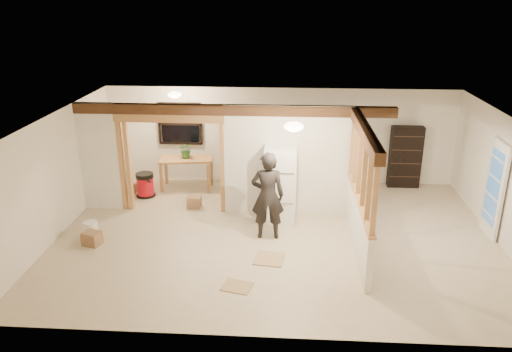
# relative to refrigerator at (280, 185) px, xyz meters

# --- Properties ---
(floor) EXTENTS (9.00, 6.50, 0.01)m
(floor) POSITION_rel_refrigerator_xyz_m (-0.05, -0.81, -0.84)
(floor) COLOR #C6B093
(floor) RESTS_ON ground
(ceiling) EXTENTS (9.00, 6.50, 0.01)m
(ceiling) POSITION_rel_refrigerator_xyz_m (-0.05, -0.81, 1.67)
(ceiling) COLOR white
(wall_back) EXTENTS (9.00, 0.01, 2.50)m
(wall_back) POSITION_rel_refrigerator_xyz_m (-0.05, 2.44, 0.42)
(wall_back) COLOR silver
(wall_back) RESTS_ON floor
(wall_front) EXTENTS (9.00, 0.01, 2.50)m
(wall_front) POSITION_rel_refrigerator_xyz_m (-0.05, -4.06, 0.42)
(wall_front) COLOR silver
(wall_front) RESTS_ON floor
(wall_left) EXTENTS (0.01, 6.50, 2.50)m
(wall_left) POSITION_rel_refrigerator_xyz_m (-4.55, -0.81, 0.42)
(wall_left) COLOR silver
(wall_left) RESTS_ON floor
(wall_right) EXTENTS (0.01, 6.50, 2.50)m
(wall_right) POSITION_rel_refrigerator_xyz_m (4.45, -0.81, 0.42)
(wall_right) COLOR silver
(wall_right) RESTS_ON floor
(partition_left_stub) EXTENTS (0.90, 0.12, 2.50)m
(partition_left_stub) POSITION_rel_refrigerator_xyz_m (-4.10, 0.39, 0.42)
(partition_left_stub) COLOR white
(partition_left_stub) RESTS_ON floor
(partition_center) EXTENTS (2.80, 0.12, 2.50)m
(partition_center) POSITION_rel_refrigerator_xyz_m (0.15, 0.39, 0.42)
(partition_center) COLOR white
(partition_center) RESTS_ON floor
(doorway_frame) EXTENTS (2.46, 0.14, 2.20)m
(doorway_frame) POSITION_rel_refrigerator_xyz_m (-2.45, 0.39, 0.27)
(doorway_frame) COLOR #B3804B
(doorway_frame) RESTS_ON floor
(header_beam_back) EXTENTS (7.00, 0.18, 0.22)m
(header_beam_back) POSITION_rel_refrigerator_xyz_m (-1.05, 0.39, 1.55)
(header_beam_back) COLOR #4A2D19
(header_beam_back) RESTS_ON ceiling
(header_beam_right) EXTENTS (0.18, 3.30, 0.22)m
(header_beam_right) POSITION_rel_refrigerator_xyz_m (1.55, -1.21, 1.55)
(header_beam_right) COLOR #4A2D19
(header_beam_right) RESTS_ON ceiling
(pony_wall) EXTENTS (0.12, 3.20, 1.00)m
(pony_wall) POSITION_rel_refrigerator_xyz_m (1.55, -1.21, -0.33)
(pony_wall) COLOR white
(pony_wall) RESTS_ON floor
(stud_partition) EXTENTS (0.14, 3.20, 1.32)m
(stud_partition) POSITION_rel_refrigerator_xyz_m (1.55, -1.21, 0.83)
(stud_partition) COLOR #B3804B
(stud_partition) RESTS_ON pony_wall
(window_back) EXTENTS (1.12, 0.10, 1.10)m
(window_back) POSITION_rel_refrigerator_xyz_m (-2.65, 2.36, 0.72)
(window_back) COLOR black
(window_back) RESTS_ON wall_back
(french_door) EXTENTS (0.12, 0.86, 2.00)m
(french_door) POSITION_rel_refrigerator_xyz_m (4.37, -0.41, 0.17)
(french_door) COLOR white
(french_door) RESTS_ON floor
(ceiling_dome_main) EXTENTS (0.36, 0.36, 0.16)m
(ceiling_dome_main) POSITION_rel_refrigerator_xyz_m (0.25, -1.31, 1.65)
(ceiling_dome_main) COLOR #FFEABF
(ceiling_dome_main) RESTS_ON ceiling
(ceiling_dome_util) EXTENTS (0.32, 0.32, 0.14)m
(ceiling_dome_util) POSITION_rel_refrigerator_xyz_m (-2.55, 1.49, 1.65)
(ceiling_dome_util) COLOR #FFEABF
(ceiling_dome_util) RESTS_ON ceiling
(hanging_bulb) EXTENTS (0.07, 0.07, 0.07)m
(hanging_bulb) POSITION_rel_refrigerator_xyz_m (-2.05, 0.79, 1.35)
(hanging_bulb) COLOR #FFD88C
(hanging_bulb) RESTS_ON ceiling
(refrigerator) EXTENTS (0.69, 0.67, 1.66)m
(refrigerator) POSITION_rel_refrigerator_xyz_m (0.00, 0.00, 0.00)
(refrigerator) COLOR white
(refrigerator) RESTS_ON floor
(woman) EXTENTS (0.70, 0.48, 1.84)m
(woman) POSITION_rel_refrigerator_xyz_m (-0.23, -0.85, 0.09)
(woman) COLOR black
(woman) RESTS_ON floor
(work_table) EXTENTS (1.39, 0.83, 0.83)m
(work_table) POSITION_rel_refrigerator_xyz_m (-2.41, 1.73, -0.42)
(work_table) COLOR #B3804B
(work_table) RESTS_ON floor
(potted_plant) EXTENTS (0.42, 0.38, 0.41)m
(potted_plant) POSITION_rel_refrigerator_xyz_m (-2.39, 1.74, 0.20)
(potted_plant) COLOR #2E6C26
(potted_plant) RESTS_ON work_table
(shop_vac) EXTENTS (0.62, 0.62, 0.61)m
(shop_vac) POSITION_rel_refrigerator_xyz_m (-3.33, 1.14, -0.53)
(shop_vac) COLOR #B10A17
(shop_vac) RESTS_ON floor
(bookshelf) EXTENTS (0.80, 0.27, 1.60)m
(bookshelf) POSITION_rel_refrigerator_xyz_m (3.16, 2.24, -0.03)
(bookshelf) COLOR black
(bookshelf) RESTS_ON floor
(bucket) EXTENTS (0.35, 0.35, 0.35)m
(bucket) POSITION_rel_refrigerator_xyz_m (-3.85, -1.12, -0.66)
(bucket) COLOR white
(bucket) RESTS_ON floor
(box_util_a) EXTENTS (0.32, 0.27, 0.27)m
(box_util_a) POSITION_rel_refrigerator_xyz_m (-2.01, 0.56, -0.70)
(box_util_a) COLOR #8F6845
(box_util_a) RESTS_ON floor
(box_util_b) EXTENTS (0.36, 0.36, 0.27)m
(box_util_b) POSITION_rel_refrigerator_xyz_m (-3.79, 1.29, -0.70)
(box_util_b) COLOR #8F6845
(box_util_b) RESTS_ON floor
(box_front) EXTENTS (0.41, 0.37, 0.28)m
(box_front) POSITION_rel_refrigerator_xyz_m (-3.72, -1.42, -0.69)
(box_front) COLOR #8F6845
(box_front) RESTS_ON floor
(floor_panel_near) EXTENTS (0.61, 0.61, 0.02)m
(floor_panel_near) POSITION_rel_refrigerator_xyz_m (-0.15, -1.78, -0.82)
(floor_panel_near) COLOR tan
(floor_panel_near) RESTS_ON floor
(floor_panel_far) EXTENTS (0.58, 0.51, 0.02)m
(floor_panel_far) POSITION_rel_refrigerator_xyz_m (-0.67, -2.76, -0.82)
(floor_panel_far) COLOR tan
(floor_panel_far) RESTS_ON floor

